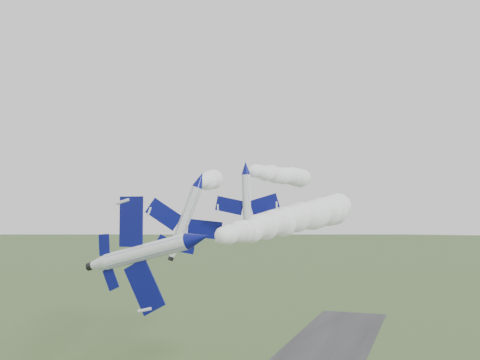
% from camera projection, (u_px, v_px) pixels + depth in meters
% --- Properties ---
extents(jet_lead, '(4.22, 13.87, 11.17)m').
position_uv_depth(jet_lead, '(198.00, 238.00, 50.16)').
color(jet_lead, white).
extents(smoke_trail_jet_lead, '(6.44, 67.18, 5.80)m').
position_uv_depth(smoke_trail_jet_lead, '(300.00, 218.00, 84.53)').
color(smoke_trail_jet_lead, white).
extents(jet_pair_left, '(11.34, 13.90, 4.76)m').
position_uv_depth(jet_pair_left, '(200.00, 180.00, 81.33)').
color(jet_pair_left, white).
extents(smoke_trail_jet_pair_left, '(28.94, 69.23, 5.27)m').
position_uv_depth(smoke_trail_jet_pair_left, '(210.00, 180.00, 120.89)').
color(smoke_trail_jet_pair_left, white).
extents(jet_pair_right, '(9.47, 11.28, 2.79)m').
position_uv_depth(jet_pair_right, '(246.00, 168.00, 78.01)').
color(jet_pair_right, white).
extents(smoke_trail_jet_pair_right, '(11.70, 69.17, 4.61)m').
position_uv_depth(smoke_trail_jet_pair_right, '(284.00, 176.00, 114.24)').
color(smoke_trail_jet_pair_right, white).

